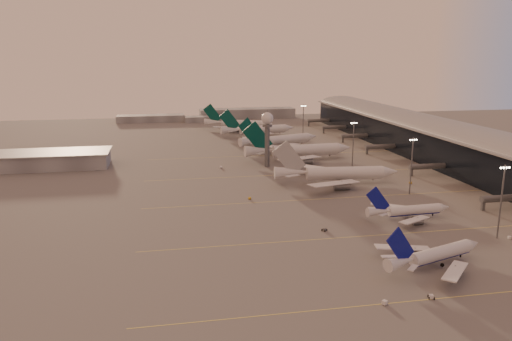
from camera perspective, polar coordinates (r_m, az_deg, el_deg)
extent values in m
plane|color=#545151|center=(159.48, 8.56, -9.03)|extent=(700.00, 700.00, 0.00)
cube|color=#EAD752|center=(144.36, 24.96, -12.65)|extent=(180.00, 0.25, 0.02)
cube|color=#EAD752|center=(179.51, 16.65, -6.88)|extent=(180.00, 0.25, 0.02)
cube|color=#EAD752|center=(218.31, 11.29, -2.99)|extent=(180.00, 0.25, 0.02)
cube|color=#EAD752|center=(259.12, 7.61, -0.28)|extent=(180.00, 0.25, 0.02)
cube|color=#EAD752|center=(305.84, 4.69, 1.86)|extent=(180.00, 0.25, 0.02)
cube|color=black|center=(299.36, 21.39, 2.50)|extent=(36.00, 360.00, 18.00)
cylinder|color=gray|center=(297.96, 21.54, 4.20)|extent=(10.08, 360.00, 10.08)
cube|color=gray|center=(297.93, 21.54, 4.23)|extent=(40.00, 362.00, 0.80)
cylinder|color=#57595E|center=(220.08, 26.71, -2.83)|extent=(22.00, 2.80, 2.80)
cube|color=#57595E|center=(214.83, 24.52, -3.61)|extent=(1.20, 1.20, 4.40)
cylinder|color=#57595E|center=(266.78, 19.26, 0.46)|extent=(22.00, 2.80, 2.80)
cube|color=#57595E|center=(262.47, 17.33, -0.11)|extent=(1.20, 1.20, 4.40)
cylinder|color=#57595E|center=(315.45, 14.26, 2.68)|extent=(22.00, 2.80, 2.80)
cube|color=#57595E|center=(311.81, 12.56, 2.22)|extent=(1.20, 1.20, 4.40)
cylinder|color=#57595E|center=(353.37, 11.42, 3.92)|extent=(22.00, 2.80, 2.80)
cube|color=#57595E|center=(350.13, 9.88, 3.52)|extent=(1.20, 1.20, 4.40)
cylinder|color=#57595E|center=(392.13, 9.13, 4.92)|extent=(22.00, 2.80, 2.80)
cube|color=#57595E|center=(389.21, 7.72, 4.56)|extent=(1.20, 1.20, 4.40)
cylinder|color=#57595E|center=(429.61, 7.33, 5.69)|extent=(22.00, 2.80, 2.80)
cube|color=#57595E|center=(426.95, 6.04, 5.37)|extent=(1.20, 1.20, 4.40)
cube|color=slate|center=(292.99, -24.29, 1.02)|extent=(80.00, 25.00, 8.00)
cube|color=gray|center=(292.22, -24.37, 1.82)|extent=(82.00, 27.00, 0.60)
cylinder|color=#57595E|center=(269.30, 1.29, 2.73)|extent=(2.60, 2.60, 22.00)
cylinder|color=#57595E|center=(267.44, 1.30, 5.16)|extent=(5.20, 5.20, 1.20)
sphere|color=silver|center=(266.92, 1.30, 5.99)|extent=(6.40, 6.40, 6.40)
cylinder|color=#57595E|center=(266.48, 1.31, 6.78)|extent=(0.16, 0.16, 2.00)
cylinder|color=#57595E|center=(182.42, 26.21, -3.27)|extent=(0.56, 0.56, 25.00)
cube|color=#57595E|center=(179.67, 26.60, 0.41)|extent=(3.60, 0.25, 0.25)
sphere|color=#FFEABF|center=(178.85, 26.20, 0.27)|extent=(0.56, 0.56, 0.56)
sphere|color=#FFEABF|center=(179.45, 26.46, 0.28)|extent=(0.56, 0.56, 0.56)
sphere|color=#FFEABF|center=(180.05, 26.71, 0.29)|extent=(0.56, 0.56, 0.56)
sphere|color=#FFEABF|center=(180.66, 26.96, 0.31)|extent=(0.56, 0.56, 0.56)
cylinder|color=#57595E|center=(225.72, 17.34, 0.47)|extent=(0.56, 0.56, 25.00)
cube|color=#57595E|center=(223.51, 17.55, 3.47)|extent=(3.60, 0.25, 0.25)
sphere|color=#FFEABF|center=(222.87, 17.20, 3.36)|extent=(0.56, 0.56, 0.56)
sphere|color=#FFEABF|center=(223.33, 17.42, 3.36)|extent=(0.56, 0.56, 0.56)
sphere|color=#FFEABF|center=(223.81, 17.65, 3.37)|extent=(0.56, 0.56, 0.56)
sphere|color=#FFEABF|center=(224.28, 17.88, 3.37)|extent=(0.56, 0.56, 0.56)
cylinder|color=#57595E|center=(272.56, 11.04, 2.94)|extent=(0.56, 0.56, 25.00)
cube|color=#57595E|center=(270.72, 11.15, 5.44)|extent=(3.60, 0.25, 0.25)
sphere|color=#FFEABF|center=(270.23, 10.85, 5.35)|extent=(0.56, 0.56, 0.56)
sphere|color=#FFEABF|center=(270.59, 11.05, 5.35)|extent=(0.56, 0.56, 0.56)
sphere|color=#FFEABF|center=(270.96, 11.24, 5.36)|extent=(0.56, 0.56, 0.56)
sphere|color=#FFEABF|center=(271.34, 11.44, 5.36)|extent=(0.56, 0.56, 0.56)
cylinder|color=#57595E|center=(356.10, 5.41, 5.50)|extent=(0.56, 0.56, 25.00)
cube|color=#57595E|center=(354.70, 5.45, 7.42)|extent=(3.60, 0.25, 0.25)
sphere|color=#FFEABF|center=(354.33, 5.21, 7.35)|extent=(0.56, 0.56, 0.56)
sphere|color=#FFEABF|center=(354.60, 5.37, 7.35)|extent=(0.56, 0.56, 0.56)
sphere|color=#FFEABF|center=(354.88, 5.53, 7.35)|extent=(0.56, 0.56, 0.56)
sphere|color=#FFEABF|center=(355.16, 5.68, 7.35)|extent=(0.56, 0.56, 0.56)
cube|color=slate|center=(462.62, -11.92, 5.86)|extent=(60.00, 18.00, 6.00)
cube|color=slate|center=(479.02, -1.02, 6.56)|extent=(90.00, 20.00, 9.00)
cube|color=slate|center=(454.43, -5.59, 5.89)|extent=(40.00, 15.00, 5.00)
cylinder|color=silver|center=(156.24, 20.39, -8.98)|extent=(22.81, 10.95, 3.88)
cylinder|color=navy|center=(156.56, 20.37, -9.28)|extent=(22.03, 9.78, 2.79)
cone|color=silver|center=(166.35, 23.47, -7.90)|extent=(5.41, 5.08, 3.88)
cone|color=silver|center=(144.77, 16.18, -10.24)|extent=(10.29, 6.72, 3.88)
cube|color=silver|center=(146.97, 21.79, -10.81)|extent=(14.08, 14.59, 1.22)
cylinder|color=slate|center=(150.95, 21.74, -10.90)|extent=(4.98, 3.80, 2.52)
cube|color=slate|center=(150.53, 21.77, -10.52)|extent=(0.37, 0.34, 1.55)
cube|color=silver|center=(158.40, 16.41, -8.63)|extent=(16.87, 6.44, 1.22)
cylinder|color=slate|center=(159.54, 17.65, -9.25)|extent=(4.98, 3.80, 2.52)
cube|color=slate|center=(159.13, 17.68, -8.88)|extent=(0.37, 0.34, 1.55)
cube|color=navy|center=(142.65, 16.17, -8.51)|extent=(10.19, 3.74, 11.55)
cube|color=silver|center=(142.01, 17.47, -10.76)|extent=(4.30, 4.27, 0.26)
cube|color=silver|center=(147.58, 14.96, -9.65)|extent=(4.58, 2.20, 0.26)
cylinder|color=black|center=(163.56, 22.32, -9.15)|extent=(0.51, 0.51, 1.02)
cylinder|color=black|center=(157.22, 19.25, -9.77)|extent=(1.23, 0.84, 1.12)
cylinder|color=black|center=(154.58, 20.50, -10.27)|extent=(1.23, 0.84, 1.12)
cylinder|color=silver|center=(195.17, 17.64, -4.44)|extent=(20.83, 4.55, 3.52)
cylinder|color=navy|center=(195.40, 17.62, -4.66)|extent=(20.37, 3.55, 2.54)
cone|color=silver|center=(201.71, 20.65, -4.11)|extent=(4.17, 3.72, 3.52)
cone|color=silver|center=(188.02, 13.80, -4.72)|extent=(8.84, 3.95, 3.52)
cube|color=silver|center=(185.78, 17.65, -5.53)|extent=(14.62, 10.65, 1.11)
cylinder|color=slate|center=(189.21, 17.95, -5.73)|extent=(4.11, 2.49, 2.29)
cube|color=slate|center=(188.90, 17.98, -5.44)|extent=(0.29, 0.25, 1.41)
cube|color=silver|center=(200.00, 15.11, -4.03)|extent=(15.02, 9.49, 1.11)
cylinder|color=slate|center=(199.97, 15.99, -4.57)|extent=(4.11, 2.49, 2.29)
cube|color=slate|center=(199.68, 16.01, -4.30)|extent=(0.29, 0.25, 1.41)
cube|color=navy|center=(186.56, 13.75, -3.46)|extent=(9.67, 0.81, 10.49)
cube|color=silver|center=(184.65, 14.38, -5.05)|extent=(4.23, 3.25, 0.23)
cube|color=silver|center=(191.39, 13.26, -4.34)|extent=(4.27, 2.95, 0.23)
cylinder|color=black|center=(199.97, 19.53, -4.89)|extent=(0.46, 0.46, 0.93)
cylinder|color=black|center=(196.69, 16.87, -4.97)|extent=(1.04, 0.51, 1.02)
cylinder|color=black|center=(193.39, 17.48, -5.33)|extent=(1.04, 0.51, 1.02)
cylinder|color=silver|center=(239.36, 10.11, -0.53)|extent=(36.82, 9.18, 5.69)
cylinder|color=silver|center=(239.66, 10.09, -0.83)|extent=(35.94, 7.52, 4.10)
cone|color=silver|center=(245.94, 15.00, -0.41)|extent=(7.57, 6.35, 5.69)
cone|color=silver|center=(233.77, 3.98, -0.50)|extent=(15.76, 7.14, 5.69)
cube|color=silver|center=(223.18, 8.90, -1.75)|extent=(26.49, 15.60, 1.69)
cylinder|color=slate|center=(228.21, 9.74, -2.05)|extent=(7.38, 4.36, 3.70)
cube|color=slate|center=(227.87, 9.75, -1.73)|extent=(0.30, 0.26, 2.28)
cube|color=silver|center=(251.79, 7.25, 0.02)|extent=(25.15, 19.50, 1.69)
cylinder|color=slate|center=(249.91, 8.40, -0.66)|extent=(7.38, 4.36, 3.70)
cube|color=slate|center=(249.61, 8.41, -0.37)|extent=(0.30, 0.26, 2.28)
cube|color=#96989D|center=(232.15, 3.82, 1.11)|extent=(15.74, 1.84, 16.90)
cube|color=silver|center=(226.93, 4.19, -0.89)|extent=(7.53, 4.94, 0.23)
cube|color=silver|center=(240.46, 3.65, -0.07)|extent=(7.40, 5.94, 0.23)
cylinder|color=black|center=(244.17, 13.21, -1.25)|extent=(0.46, 0.46, 0.92)
cylinder|color=black|center=(241.34, 9.28, -1.23)|extent=(1.05, 0.55, 1.01)
cylinder|color=black|center=(237.55, 9.51, -1.47)|extent=(1.05, 0.55, 1.01)
cylinder|color=silver|center=(289.91, 5.72, 2.12)|extent=(39.86, 9.36, 6.37)
cylinder|color=silver|center=(290.19, 5.71, 1.84)|extent=(38.94, 7.52, 4.59)
cone|color=silver|center=(298.98, 9.95, 2.32)|extent=(8.11, 6.93, 6.37)
cone|color=silver|center=(281.16, 0.37, 2.00)|extent=(17.00, 7.61, 6.37)
cube|color=silver|center=(271.54, 5.03, 1.14)|extent=(27.78, 20.96, 1.89)
cylinder|color=slate|center=(277.35, 5.68, 0.82)|extent=(7.94, 4.71, 4.14)
cube|color=slate|center=(277.03, 5.68, 1.13)|extent=(0.35, 0.30, 2.55)
cube|color=silver|center=(302.32, 2.87, 2.41)|extent=(28.93, 17.58, 1.89)
cylinder|color=slate|center=(300.68, 3.97, 1.83)|extent=(7.94, 4.71, 4.14)
cube|color=slate|center=(300.39, 3.98, 2.11)|extent=(0.35, 0.30, 2.55)
cube|color=#043A34|center=(279.57, 0.20, 3.52)|extent=(17.50, 1.72, 18.85)
cube|color=silver|center=(273.84, 0.74, 1.73)|extent=(8.04, 6.34, 0.27)
cube|color=silver|center=(288.30, -0.09, 2.32)|extent=(8.16, 5.48, 0.27)
cylinder|color=black|center=(296.27, 8.42, 1.50)|extent=(0.55, 0.55, 1.10)
cylinder|color=black|center=(291.80, 4.95, 1.43)|extent=(1.25, 0.64, 1.21)
cylinder|color=black|center=(287.37, 5.28, 1.24)|extent=(1.25, 0.64, 1.21)
cylinder|color=silver|center=(327.90, 3.29, 3.38)|extent=(35.79, 16.68, 5.77)
cylinder|color=silver|center=(328.12, 3.29, 3.16)|extent=(34.60, 14.92, 4.16)
cone|color=silver|center=(339.63, 6.35, 3.66)|extent=(8.38, 7.65, 5.77)
cone|color=silver|center=(315.14, -0.62, 3.13)|extent=(16.06, 10.18, 5.77)
cube|color=silver|center=(310.92, 3.39, 2.65)|extent=(22.31, 22.93, 1.71)
cylinder|color=slate|center=(316.62, 3.71, 2.40)|extent=(7.75, 5.73, 3.75)
cube|color=slate|center=(316.37, 3.72, 2.64)|extent=(0.36, 0.33, 2.31)
cube|color=silver|center=(336.32, 0.65, 3.47)|extent=(26.62, 10.33, 1.71)
cylinder|color=slate|center=(335.86, 1.60, 3.05)|extent=(7.75, 5.73, 3.75)
cube|color=slate|center=(335.63, 1.60, 3.27)|extent=(0.36, 0.33, 2.31)
cube|color=#043A34|center=(313.66, -0.75, 4.36)|extent=(15.19, 5.30, 17.08)
cube|color=silver|center=(309.01, -0.05, 2.96)|extent=(6.77, 6.69, 0.25)
cube|color=silver|center=(321.02, -1.25, 3.34)|extent=(7.21, 3.51, 0.25)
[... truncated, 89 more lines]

